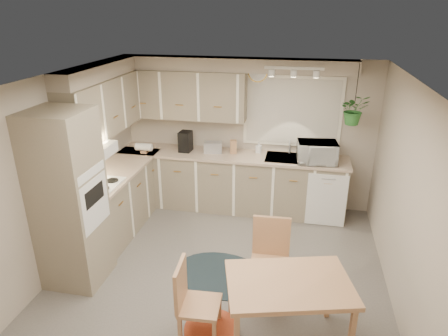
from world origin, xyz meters
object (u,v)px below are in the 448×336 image
(chair_left, at_px, (200,304))
(chair_back, at_px, (269,263))
(dining_table, at_px, (287,313))
(braided_rug, at_px, (221,275))
(pet_bed, at_px, (212,333))
(microwave, at_px, (317,150))

(chair_left, xyz_separation_m, chair_back, (0.60, 0.73, 0.04))
(dining_table, xyz_separation_m, braided_rug, (-0.84, 0.91, -0.36))
(chair_back, height_order, pet_bed, chair_back)
(chair_back, relative_size, pet_bed, 1.70)
(pet_bed, height_order, microwave, microwave)
(chair_back, xyz_separation_m, microwave, (0.48, 2.01, 0.66))
(chair_left, relative_size, microwave, 1.51)
(dining_table, distance_m, chair_back, 0.66)
(dining_table, xyz_separation_m, microwave, (0.25, 2.61, 0.77))
(chair_left, height_order, pet_bed, chair_left)
(dining_table, bearing_deg, braided_rug, 132.61)
(dining_table, height_order, chair_left, chair_left)
(pet_bed, bearing_deg, microwave, 70.20)
(braided_rug, distance_m, microwave, 2.32)
(chair_left, height_order, microwave, microwave)
(braided_rug, bearing_deg, chair_back, -26.70)
(chair_left, bearing_deg, dining_table, 94.97)
(microwave, bearing_deg, pet_bed, -116.21)
(dining_table, bearing_deg, microwave, 84.50)
(chair_left, relative_size, chair_back, 0.92)
(braided_rug, xyz_separation_m, pet_bed, (0.11, -1.01, 0.06))
(chair_back, bearing_deg, pet_bed, 52.94)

